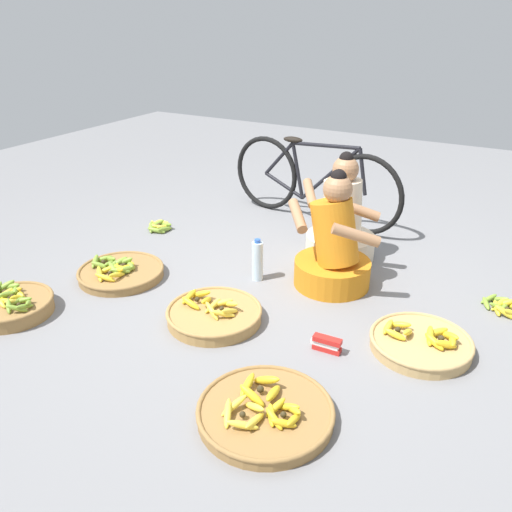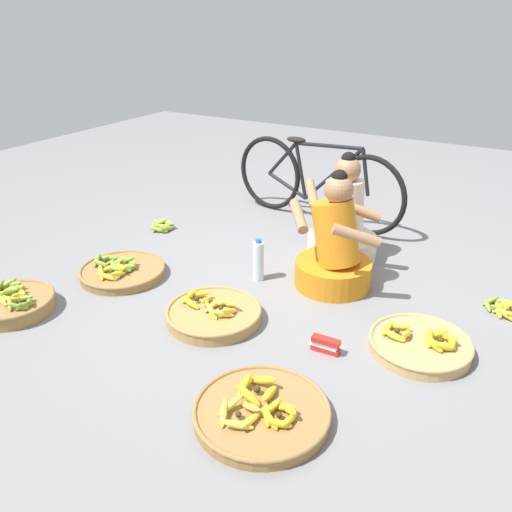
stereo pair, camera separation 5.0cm
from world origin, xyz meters
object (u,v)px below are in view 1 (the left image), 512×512
Objects in this scene: banana_basket_near_vendor at (421,342)px; packet_carton_stack at (326,344)px; banana_basket_back_right at (214,314)px; loose_bananas_front_center at (159,226)px; vendor_woman_behind at (341,225)px; banana_basket_back_left at (265,412)px; vendor_woman_front at (333,250)px; banana_basket_mid_left at (12,305)px; water_bottle at (257,261)px; loose_bananas_mid_right at (503,307)px; bicycle_leaning at (312,182)px; banana_basket_near_bicycle at (120,272)px.

banana_basket_near_vendor reaches higher than packet_carton_stack.
banana_basket_back_right reaches higher than loose_bananas_front_center.
vendor_woman_behind is 1.27× the size of banana_basket_back_left.
loose_bananas_front_center is (-1.67, 0.21, -0.23)m from vendor_woman_front.
banana_basket_near_vendor is (0.72, -0.47, -0.22)m from vendor_woman_front.
banana_basket_back_left is at bearing -1.41° from banana_basket_mid_left.
loose_bananas_mid_right is at bearing 13.77° from water_bottle.
banana_basket_near_vendor is (1.34, -1.52, -0.31)m from bicycle_leaning.
banana_basket_near_vendor reaches higher than banana_basket_back_left.
banana_basket_back_left is 1.39m from water_bottle.
vendor_woman_behind is 1.59m from loose_bananas_front_center.
banana_basket_back_left is at bearing -59.48° from water_bottle.
loose_bananas_front_center is (-1.22, 0.99, -0.02)m from banana_basket_back_right.
banana_basket_mid_left is 0.74m from banana_basket_near_bicycle.
banana_basket_back_left is (0.22, -1.37, -0.22)m from vendor_woman_front.
banana_basket_near_bicycle is (-1.23, -1.08, -0.22)m from vendor_woman_behind.
bicycle_leaning reaches higher than banana_basket_near_vendor.
banana_basket_mid_left reaches higher than loose_bananas_mid_right.
loose_bananas_front_center is (-1.89, 1.58, -0.01)m from banana_basket_back_left.
vendor_woman_behind is at bearing 132.44° from banana_basket_near_vendor.
packet_carton_stack is (0.38, -1.18, -0.22)m from vendor_woman_behind.
banana_basket_back_right is at bearing -164.93° from banana_basket_near_vendor.
banana_basket_back_right reaches higher than banana_basket_near_bicycle.
banana_basket_mid_left is 0.78× the size of banana_basket_back_left.
vendor_woman_behind reaches higher than banana_basket_back_right.
banana_basket_near_bicycle reaches higher than banana_basket_back_left.
loose_bananas_front_center is at bearing 154.00° from packet_carton_stack.
banana_basket_near_vendor is at bearing -47.56° from vendor_woman_behind.
water_bottle is (0.86, 0.45, 0.10)m from banana_basket_near_bicycle.
banana_basket_mid_left is at bearing -140.24° from vendor_woman_front.
banana_basket_back_right is at bearing -119.91° from vendor_woman_front.
water_bottle reaches higher than banana_basket_near_vendor.
vendor_woman_behind is 0.48× the size of bicycle_leaning.
bicycle_leaning is 2.59m from banana_basket_back_left.
vendor_woman_behind is at bearing 8.71° from loose_bananas_front_center.
vendor_woman_behind is 1.65m from banana_basket_near_bicycle.
loose_bananas_front_center is (-2.40, 0.68, -0.02)m from banana_basket_near_vendor.
bicycle_leaning is 2.61× the size of banana_basket_back_left.
packet_carton_stack is (1.86, 0.59, -0.02)m from banana_basket_mid_left.
vendor_woman_behind is 1.29m from banana_basket_back_right.
vendor_woman_front is at bearing -169.43° from loose_bananas_mid_right.
water_bottle is (-1.56, -0.38, 0.12)m from loose_bananas_mid_right.
vendor_woman_front is at bearing 25.06° from banana_basket_near_bicycle.
packet_carton_stack reaches higher than loose_bananas_front_center.
bicycle_leaning is at bearing 131.41° from banana_basket_near_vendor.
banana_basket_mid_left is 1.65× the size of water_bottle.
banana_basket_near_bicycle is at bearing 70.26° from banana_basket_mid_left.
loose_bananas_mid_right is (0.86, 1.57, -0.01)m from banana_basket_back_left.
bicycle_leaning is 2.88× the size of banana_basket_back_right.
banana_basket_near_bicycle is 2.42× the size of loose_bananas_front_center.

